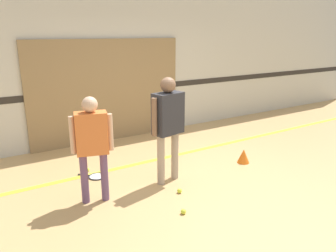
# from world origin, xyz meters

# --- Properties ---
(ground_plane) EXTENTS (16.00, 16.00, 0.00)m
(ground_plane) POSITION_xyz_m (0.00, 0.00, 0.00)
(ground_plane) COLOR tan
(wall_back) EXTENTS (16.00, 0.07, 3.20)m
(wall_back) POSITION_xyz_m (0.00, 2.57, 1.60)
(wall_back) COLOR beige
(wall_back) RESTS_ON ground_plane
(wall_panel) EXTENTS (3.16, 0.05, 2.03)m
(wall_panel) POSITION_xyz_m (-0.20, 2.51, 1.02)
(wall_panel) COLOR #93754C
(wall_panel) RESTS_ON ground_plane
(floor_stripe) EXTENTS (14.40, 0.10, 0.01)m
(floor_stripe) POSITION_xyz_m (0.00, 1.04, 0.00)
(floor_stripe) COLOR yellow
(floor_stripe) RESTS_ON ground_plane
(person_instructor) EXTENTS (0.58, 0.32, 1.56)m
(person_instructor) POSITION_xyz_m (-0.23, 0.21, 0.96)
(person_instructor) COLOR tan
(person_instructor) RESTS_ON ground_plane
(person_student_left) EXTENTS (0.52, 0.31, 1.40)m
(person_student_left) POSITION_xyz_m (-1.36, 0.20, 0.87)
(person_student_left) COLOR #6B4C70
(person_student_left) RESTS_ON ground_plane
(racket_spare_on_floor) EXTENTS (0.43, 0.42, 0.03)m
(racket_spare_on_floor) POSITION_xyz_m (-1.10, 0.91, 0.01)
(racket_spare_on_floor) COLOR #28282D
(racket_spare_on_floor) RESTS_ON ground_plane
(tennis_ball_near_instructor) EXTENTS (0.07, 0.07, 0.07)m
(tennis_ball_near_instructor) POSITION_xyz_m (-0.30, -0.21, 0.03)
(tennis_ball_near_instructor) COLOR #CCE038
(tennis_ball_near_instructor) RESTS_ON ground_plane
(tennis_ball_by_spare_racket) EXTENTS (0.07, 0.07, 0.07)m
(tennis_ball_by_spare_racket) POSITION_xyz_m (-1.15, 1.18, 0.03)
(tennis_ball_by_spare_racket) COLOR #CCE038
(tennis_ball_by_spare_racket) RESTS_ON ground_plane
(tennis_ball_stray_left) EXTENTS (0.07, 0.07, 0.07)m
(tennis_ball_stray_left) POSITION_xyz_m (-0.56, -0.68, 0.03)
(tennis_ball_stray_left) COLOR #CCE038
(tennis_ball_stray_left) RESTS_ON ground_plane
(training_cone) EXTENTS (0.21, 0.21, 0.24)m
(training_cone) POSITION_xyz_m (1.24, 0.13, 0.12)
(training_cone) COLOR orange
(training_cone) RESTS_ON ground_plane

